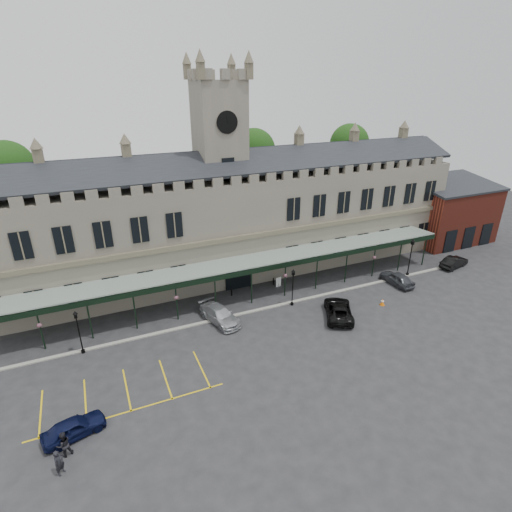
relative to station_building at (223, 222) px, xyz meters
name	(u,v)px	position (x,y,z in m)	size (l,w,h in m)	color
ground	(282,339)	(0.00, -15.91, -6.47)	(140.00, 140.00, 0.00)	#242426
station_building	(223,222)	(0.00, 0.00, 0.00)	(60.00, 10.36, 17.30)	#615C51
clock_tower	(221,166)	(0.00, 0.09, 6.64)	(5.60, 5.60, 24.80)	#615C51
canopy	(250,282)	(0.00, -8.45, -4.06)	(50.00, 4.10, 4.30)	#8C9E93
brick_annex	(449,212)	(34.00, -2.94, -2.31)	(12.40, 8.36, 9.23)	maroon
kerb	(258,310)	(0.00, -10.41, -6.41)	(60.00, 0.40, 0.12)	gray
parking_markings	(128,394)	(-14.00, -17.41, -6.47)	(16.00, 6.00, 0.01)	gold
tree_behind_left	(8,169)	(-22.00, 9.09, 6.35)	(6.00, 6.00, 16.00)	#332314
tree_behind_mid	(254,152)	(8.00, 9.09, 6.35)	(6.00, 6.00, 16.00)	#332314
tree_behind_right	(349,145)	(24.00, 9.09, 6.35)	(6.00, 6.00, 16.00)	#332314
lamp_post_left	(78,328)	(-16.92, -10.65, -3.95)	(0.40, 0.40, 4.24)	black
lamp_post_mid	(293,284)	(3.78, -10.83, -3.97)	(0.40, 0.40, 4.21)	black
lamp_post_right	(411,254)	(20.08, -10.32, -3.61)	(0.46, 0.46, 4.82)	black
traffic_cone	(382,302)	(12.57, -14.71, -6.10)	(0.47, 0.47, 0.74)	orange
sign_board	(278,282)	(4.31, -6.55, -5.89)	(0.69, 0.15, 1.18)	black
bollard_left	(232,292)	(-1.41, -6.38, -6.00)	(0.17, 0.17, 0.94)	black
bollard_right	(273,281)	(3.97, -5.87, -6.04)	(0.15, 0.15, 0.85)	black
car_left_a	(74,428)	(-17.73, -20.05, -5.78)	(1.63, 4.06, 1.38)	black
car_taxi	(220,315)	(-4.27, -10.75, -5.71)	(2.12, 5.22, 1.52)	#979A9F
car_van	(339,310)	(7.00, -14.68, -5.71)	(2.53, 5.48, 1.52)	black
car_right_a	(397,278)	(17.28, -11.54, -5.72)	(1.77, 4.39, 1.49)	#3A3C42
car_right_b	(454,262)	(27.20, -10.80, -5.75)	(1.52, 4.36, 1.44)	black
person_a	(59,463)	(-18.54, -22.79, -5.57)	(0.66, 0.43, 1.80)	black
person_b	(64,444)	(-18.30, -21.48, -5.55)	(0.89, 0.69, 1.83)	black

